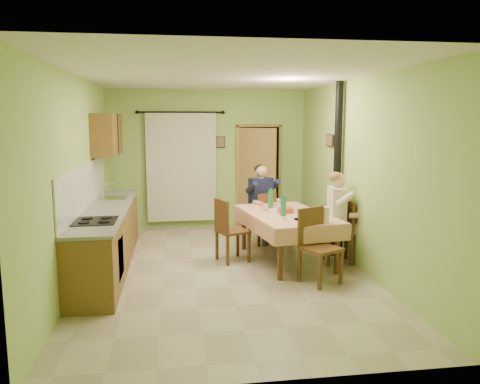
{
  "coord_description": "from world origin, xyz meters",
  "views": [
    {
      "loc": [
        -0.69,
        -6.59,
        2.18
      ],
      "look_at": [
        0.25,
        0.1,
        1.15
      ],
      "focal_mm": 35.0,
      "sensor_mm": 36.0,
      "label": 1
    }
  ],
  "objects": [
    {
      "name": "floor",
      "position": [
        0.0,
        0.0,
        0.0
      ],
      "size": [
        4.0,
        6.0,
        0.01
      ],
      "primitive_type": "cube",
      "color": "tan",
      "rests_on": "ground"
    },
    {
      "name": "room_shell",
      "position": [
        0.0,
        0.0,
        1.82
      ],
      "size": [
        4.04,
        6.04,
        2.82
      ],
      "color": "#A5CE69",
      "rests_on": "ground"
    },
    {
      "name": "kitchen_run",
      "position": [
        -1.71,
        0.4,
        0.48
      ],
      "size": [
        0.64,
        3.64,
        1.56
      ],
      "color": "brown",
      "rests_on": "ground"
    },
    {
      "name": "upper_cabinets",
      "position": [
        -1.82,
        1.7,
        1.95
      ],
      "size": [
        0.35,
        1.4,
        0.7
      ],
      "primitive_type": "cube",
      "color": "brown",
      "rests_on": "room_shell"
    },
    {
      "name": "curtain",
      "position": [
        -0.55,
        2.9,
        1.26
      ],
      "size": [
        1.7,
        0.07,
        2.22
      ],
      "color": "black",
      "rests_on": "ground"
    },
    {
      "name": "doorway",
      "position": [
        1.01,
        2.86,
        1.05
      ],
      "size": [
        0.96,
        0.52,
        2.15
      ],
      "color": "black",
      "rests_on": "ground"
    },
    {
      "name": "dining_table",
      "position": [
        1.02,
        0.37,
        0.38
      ],
      "size": [
        1.44,
        2.08,
        0.76
      ],
      "rotation": [
        0.0,
        0.0,
        0.16
      ],
      "color": "tan",
      "rests_on": "ground"
    },
    {
      "name": "tableware",
      "position": [
        1.05,
        0.27,
        0.83
      ],
      "size": [
        0.85,
        1.54,
        0.33
      ],
      "color": "white",
      "rests_on": "dining_table"
    },
    {
      "name": "chair_far",
      "position": [
        0.84,
        1.44,
        0.29
      ],
      "size": [
        0.49,
        0.49,
        0.93
      ],
      "rotation": [
        0.0,
        0.0,
        0.39
      ],
      "color": "#553317",
      "rests_on": "ground"
    },
    {
      "name": "chair_near",
      "position": [
        1.22,
        -0.69,
        0.29
      ],
      "size": [
        0.61,
        0.61,
        1.01
      ],
      "rotation": [
        0.0,
        0.0,
        3.61
      ],
      "color": "#553317",
      "rests_on": "ground"
    },
    {
      "name": "chair_right",
      "position": [
        1.8,
        0.16,
        0.29
      ],
      "size": [
        0.45,
        0.45,
        0.97
      ],
      "rotation": [
        0.0,
        0.0,
        1.48
      ],
      "color": "#553317",
      "rests_on": "ground"
    },
    {
      "name": "chair_left",
      "position": [
        0.17,
        0.46,
        0.29
      ],
      "size": [
        0.55,
        0.55,
        0.99
      ],
      "rotation": [
        0.0,
        0.0,
        -1.21
      ],
      "color": "#553317",
      "rests_on": "ground"
    },
    {
      "name": "man_far",
      "position": [
        0.83,
        1.45,
        0.88
      ],
      "size": [
        0.65,
        0.59,
        1.39
      ],
      "rotation": [
        0.0,
        0.0,
        0.39
      ],
      "color": "#141938",
      "rests_on": "chair_far"
    },
    {
      "name": "man_right",
      "position": [
        1.78,
        0.16,
        0.88
      ],
      "size": [
        0.49,
        0.61,
        1.39
      ],
      "rotation": [
        0.0,
        0.0,
        1.48
      ],
      "color": "beige",
      "rests_on": "chair_right"
    },
    {
      "name": "stove_flue",
      "position": [
        1.9,
        0.6,
        1.02
      ],
      "size": [
        0.24,
        0.24,
        2.8
      ],
      "color": "black",
      "rests_on": "ground"
    },
    {
      "name": "picture_back",
      "position": [
        0.25,
        2.97,
        1.75
      ],
      "size": [
        0.19,
        0.03,
        0.23
      ],
      "primitive_type": "cube",
      "color": "black",
      "rests_on": "room_shell"
    },
    {
      "name": "picture_right",
      "position": [
        1.97,
        1.2,
        1.85
      ],
      "size": [
        0.03,
        0.31,
        0.21
      ],
      "primitive_type": "cube",
      "color": "brown",
      "rests_on": "room_shell"
    }
  ]
}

